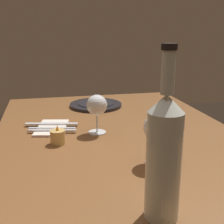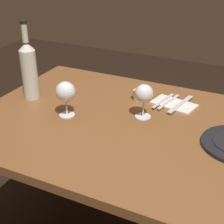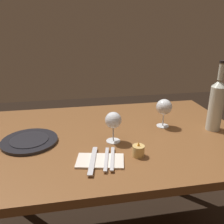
% 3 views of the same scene
% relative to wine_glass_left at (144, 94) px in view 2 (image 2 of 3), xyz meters
% --- Properties ---
extents(dining_table, '(1.30, 0.90, 0.74)m').
position_rel_wine_glass_left_xyz_m(dining_table, '(-0.02, -0.07, -0.19)').
color(dining_table, brown).
rests_on(dining_table, ground).
extents(wine_glass_left, '(0.08, 0.08, 0.15)m').
position_rel_wine_glass_left_xyz_m(wine_glass_left, '(0.00, 0.00, 0.00)').
color(wine_glass_left, white).
rests_on(wine_glass_left, dining_table).
extents(wine_glass_right, '(0.08, 0.08, 0.15)m').
position_rel_wine_glass_left_xyz_m(wine_glass_right, '(-0.29, -0.13, 0.00)').
color(wine_glass_right, white).
rests_on(wine_glass_right, dining_table).
extents(wine_bottle, '(0.07, 0.07, 0.36)m').
position_rel_wine_glass_left_xyz_m(wine_bottle, '(-0.54, -0.04, 0.04)').
color(wine_bottle, silver).
rests_on(wine_bottle, dining_table).
extents(votive_candle, '(0.05, 0.05, 0.07)m').
position_rel_wine_glass_left_xyz_m(votive_candle, '(-0.08, 0.15, -0.08)').
color(votive_candle, '#DBB266').
rests_on(votive_candle, dining_table).
extents(folded_napkin, '(0.21, 0.15, 0.01)m').
position_rel_wine_glass_left_xyz_m(folded_napkin, '(0.09, 0.17, -0.10)').
color(folded_napkin, silver).
rests_on(folded_napkin, dining_table).
extents(fork_inner, '(0.05, 0.18, 0.00)m').
position_rel_wine_glass_left_xyz_m(fork_inner, '(0.06, 0.17, -0.09)').
color(fork_inner, silver).
rests_on(fork_inner, folded_napkin).
extents(fork_outer, '(0.05, 0.18, 0.00)m').
position_rel_wine_glass_left_xyz_m(fork_outer, '(0.04, 0.17, -0.09)').
color(fork_outer, silver).
rests_on(fork_outer, folded_napkin).
extents(table_knife, '(0.06, 0.21, 0.00)m').
position_rel_wine_glass_left_xyz_m(table_knife, '(0.12, 0.17, -0.09)').
color(table_knife, silver).
rests_on(table_knife, folded_napkin).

